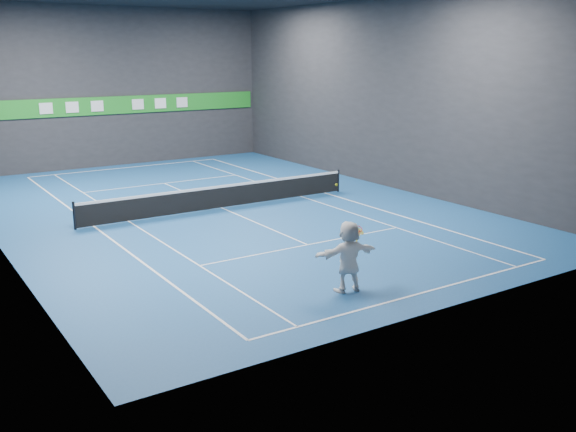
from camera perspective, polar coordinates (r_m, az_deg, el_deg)
ground at (r=27.52m, az=-5.85°, el=0.69°), size 26.00×26.00×0.00m
wall_back at (r=38.83m, az=-15.04°, el=10.98°), size 18.00×0.10×9.00m
wall_front at (r=16.39m, az=15.24°, el=6.96°), size 18.00×0.10×9.00m
wall_right at (r=31.92m, az=8.69°, el=10.67°), size 0.10×26.00×9.00m
baseline_near at (r=18.22m, az=11.71°, el=-6.74°), size 10.98×0.08×0.01m
baseline_far at (r=38.28m, az=-14.08°, el=4.21°), size 10.98×0.08×0.01m
sideline_doubles_left at (r=25.57m, az=-16.84°, el=-0.91°), size 0.08×23.78×0.01m
sideline_doubles_right at (r=30.34m, az=3.40°, el=2.03°), size 0.08×23.78×0.01m
sideline_singles_left at (r=25.97m, az=-13.93°, el=-0.49°), size 0.06×23.78×0.01m
sideline_singles_right at (r=29.56m, az=1.24°, el=1.73°), size 0.06×23.78×0.01m
service_line_near at (r=22.21m, az=1.76°, el=-2.57°), size 8.23×0.06×0.01m
service_line_far at (r=33.22m, az=-10.94°, el=2.88°), size 8.23×0.06×0.01m
center_service_line at (r=27.52m, az=-5.85°, el=0.70°), size 0.06×12.80×0.01m
player at (r=17.78m, az=5.40°, el=-3.59°), size 1.94×0.87×2.02m
tennis_ball at (r=17.02m, az=4.33°, el=2.78°), size 0.07×0.07×0.07m
tennis_net at (r=27.40m, az=-5.88°, el=1.79°), size 12.50×0.10×1.07m
sponsor_banner at (r=38.83m, az=-14.91°, el=9.51°), size 17.64×0.11×1.00m
tennis_racket at (r=17.82m, az=6.20°, el=-1.27°), size 0.50×0.40×0.51m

